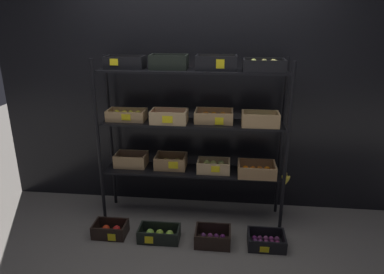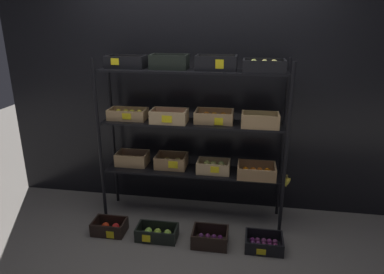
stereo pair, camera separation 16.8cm
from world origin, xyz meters
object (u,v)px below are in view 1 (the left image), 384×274
(crate_ground_apple_red, at_px, (110,230))
(crate_ground_apple_green, at_px, (159,235))
(crate_ground_right_plum, at_px, (266,242))
(crate_ground_plum, at_px, (213,238))
(display_rack, at_px, (195,121))

(crate_ground_apple_red, xyz_separation_m, crate_ground_apple_green, (0.47, -0.02, -0.00))
(crate_ground_right_plum, bearing_deg, crate_ground_apple_red, 179.57)
(crate_ground_plum, height_order, crate_ground_right_plum, crate_ground_plum)
(display_rack, xyz_separation_m, crate_ground_apple_green, (-0.28, -0.45, -0.98))
(crate_ground_apple_green, relative_size, crate_ground_right_plum, 1.14)
(crate_ground_apple_red, relative_size, crate_ground_plum, 0.97)
(crate_ground_apple_red, relative_size, crate_ground_apple_green, 0.82)
(crate_ground_plum, relative_size, crate_ground_right_plum, 0.97)
(crate_ground_plum, distance_m, crate_ground_right_plum, 0.48)
(crate_ground_apple_green, relative_size, crate_ground_plum, 1.18)
(crate_ground_apple_green, distance_m, crate_ground_plum, 0.50)
(crate_ground_right_plum, bearing_deg, display_rack, 147.43)
(crate_ground_plum, bearing_deg, crate_ground_apple_red, 178.71)
(crate_ground_apple_green, bearing_deg, display_rack, 58.15)
(display_rack, relative_size, crate_ground_plum, 5.77)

